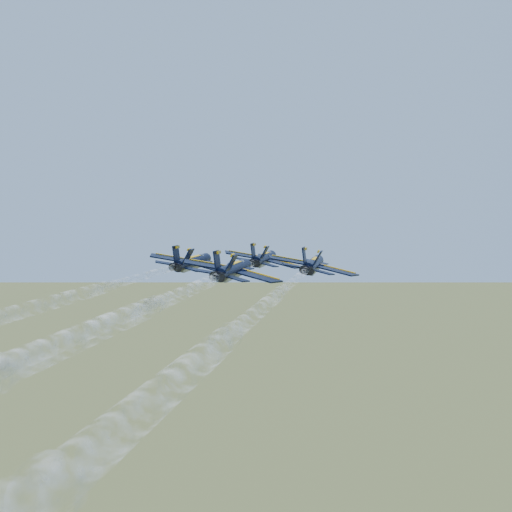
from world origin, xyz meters
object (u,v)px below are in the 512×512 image
(jet_lead, at_px, (264,258))
(jet_right, at_px, (313,264))
(jet_left, at_px, (194,262))
(jet_slot, at_px, (234,269))

(jet_lead, distance_m, jet_right, 14.62)
(jet_left, relative_size, jet_slot, 1.00)
(jet_left, bearing_deg, jet_slot, -49.88)
(jet_left, height_order, jet_slot, same)
(jet_lead, bearing_deg, jet_right, -47.99)
(jet_slot, bearing_deg, jet_left, 130.12)
(jet_left, bearing_deg, jet_right, -1.79)
(jet_right, bearing_deg, jet_left, 178.21)
(jet_right, bearing_deg, jet_slot, -132.20)
(jet_lead, distance_m, jet_slot, 21.63)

